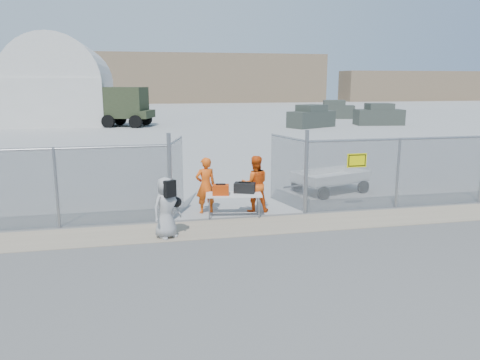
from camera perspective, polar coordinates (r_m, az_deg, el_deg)
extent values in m
plane|color=#464646|center=(11.87, 2.02, -7.16)|extent=(160.00, 160.00, 0.00)
cube|color=#979796|center=(53.09, -9.09, 7.57)|extent=(160.00, 80.00, 0.01)
cube|color=gray|center=(12.79, 0.94, -5.70)|extent=(44.00, 1.60, 0.01)
cube|color=#C53809|center=(13.44, -2.36, -1.21)|extent=(0.52, 0.40, 0.29)
cube|color=black|center=(13.69, 0.57, -0.95)|extent=(0.69, 0.55, 0.29)
imported|color=#ED5511|center=(13.95, -4.22, -0.66)|extent=(0.68, 0.50, 1.70)
imported|color=#ED5511|center=(14.06, 1.84, -0.49)|extent=(0.90, 0.73, 1.72)
imported|color=#9B9B9B|center=(11.87, -8.97, -3.35)|extent=(0.91, 0.82, 1.56)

